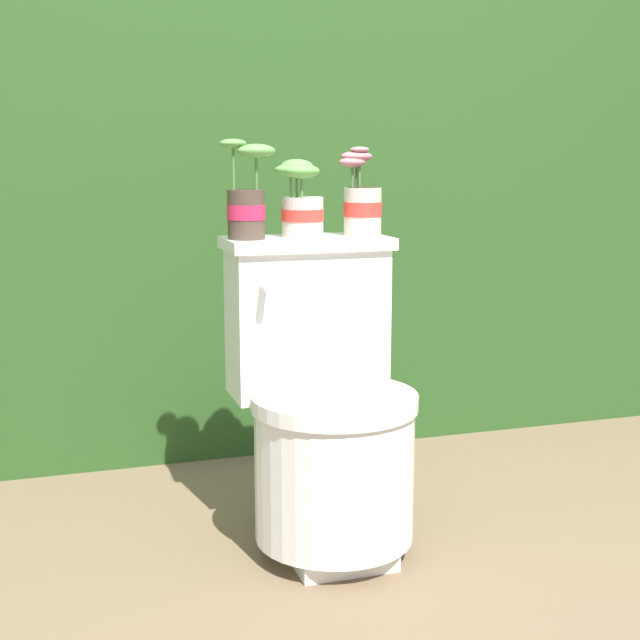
% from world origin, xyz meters
% --- Properties ---
extents(ground_plane, '(12.00, 12.00, 0.00)m').
position_xyz_m(ground_plane, '(0.00, 0.00, 0.00)').
color(ground_plane, brown).
extents(hedge_backdrop, '(3.21, 0.74, 1.64)m').
position_xyz_m(hedge_backdrop, '(0.00, 1.11, 0.82)').
color(hedge_backdrop, '#284C1E').
rests_on(hedge_backdrop, ground).
extents(toilet, '(0.42, 0.53, 0.75)m').
position_xyz_m(toilet, '(0.05, 0.06, 0.33)').
color(toilet, white).
rests_on(toilet, ground).
extents(potted_plant_left, '(0.13, 0.11, 0.24)m').
position_xyz_m(potted_plant_left, '(-0.11, 0.19, 0.85)').
color(potted_plant_left, '#47382D').
rests_on(potted_plant_left, toilet).
extents(potted_plant_midleft, '(0.13, 0.12, 0.19)m').
position_xyz_m(potted_plant_midleft, '(0.04, 0.21, 0.84)').
color(potted_plant_midleft, beige).
rests_on(potted_plant_midleft, toilet).
extents(potted_plant_middle, '(0.11, 0.10, 0.23)m').
position_xyz_m(potted_plant_middle, '(0.20, 0.22, 0.84)').
color(potted_plant_middle, beige).
rests_on(potted_plant_middle, toilet).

